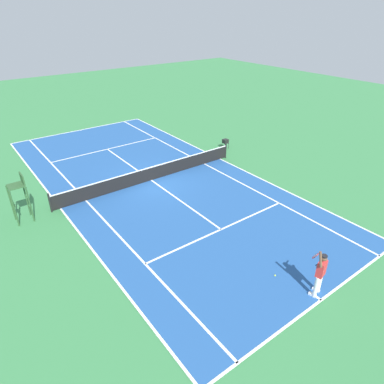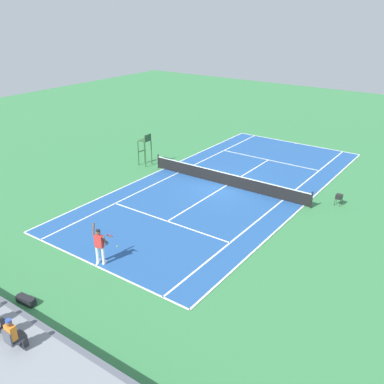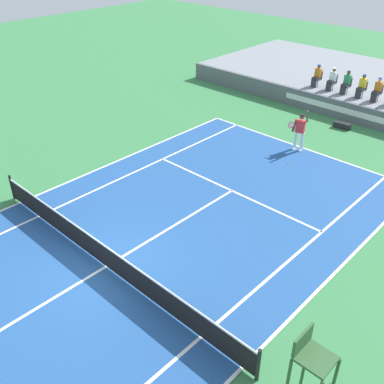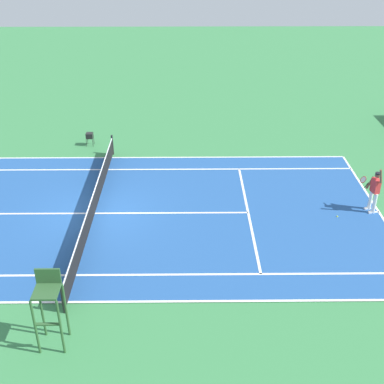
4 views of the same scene
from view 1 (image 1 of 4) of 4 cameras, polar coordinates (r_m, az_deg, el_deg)
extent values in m
plane|color=#387F47|center=(20.74, -6.76, 1.87)|extent=(80.00, 80.00, 0.00)
cube|color=#235193|center=(20.74, -6.77, 1.90)|extent=(10.98, 23.78, 0.02)
cube|color=white|center=(13.63, 20.85, -16.58)|extent=(10.98, 0.10, 0.01)
cube|color=white|center=(30.93, -18.23, 9.84)|extent=(10.98, 0.10, 0.01)
cube|color=white|center=(23.64, 4.79, 5.52)|extent=(0.10, 23.78, 0.01)
cube|color=white|center=(19.00, -21.15, -2.65)|extent=(0.10, 23.78, 0.01)
cube|color=white|center=(22.82, 2.16, 4.72)|extent=(0.10, 23.78, 0.01)
cube|color=white|center=(19.31, -17.30, -1.43)|extent=(0.10, 23.78, 0.01)
cube|color=white|center=(16.23, 4.89, -6.27)|extent=(8.22, 0.10, 0.01)
cube|color=white|center=(26.04, -14.01, 6.99)|extent=(8.22, 0.10, 0.01)
cube|color=white|center=(20.73, -6.77, 1.93)|extent=(0.10, 12.80, 0.01)
cube|color=white|center=(13.67, 20.50, -16.38)|extent=(0.10, 0.20, 0.01)
cube|color=white|center=(30.84, -18.17, 9.80)|extent=(0.10, 0.20, 0.01)
cylinder|color=black|center=(23.72, 5.67, 6.90)|extent=(0.10, 0.10, 1.07)
cylinder|color=black|center=(18.68, -22.71, -1.71)|extent=(0.10, 0.10, 1.07)
cube|color=black|center=(20.53, -6.84, 3.07)|extent=(11.78, 0.02, 0.84)
cube|color=white|center=(20.36, -6.91, 4.13)|extent=(11.78, 0.03, 0.06)
cylinder|color=white|center=(13.40, 20.06, -14.77)|extent=(0.15, 0.15, 0.92)
cylinder|color=white|center=(13.63, 20.58, -14.00)|extent=(0.15, 0.15, 0.92)
cube|color=white|center=(13.68, 19.52, -15.93)|extent=(0.18, 0.30, 0.10)
cube|color=white|center=(13.91, 20.05, -15.16)|extent=(0.18, 0.30, 0.10)
cube|color=red|center=(13.03, 20.89, -11.91)|extent=(0.44, 0.32, 0.60)
sphere|color=brown|center=(12.74, 21.26, -10.30)|extent=(0.22, 0.22, 0.22)
cylinder|color=black|center=(12.69, 21.33, -9.98)|extent=(0.21, 0.21, 0.06)
cylinder|color=brown|center=(12.49, 20.77, -10.54)|extent=(0.14, 0.23, 0.61)
cylinder|color=brown|center=(13.24, 20.93, -11.09)|extent=(0.16, 0.34, 0.56)
cylinder|color=black|center=(13.37, 20.41, -11.25)|extent=(0.08, 0.19, 0.25)
torus|color=red|center=(13.28, 19.99, -10.03)|extent=(0.34, 0.26, 0.26)
cylinder|color=silver|center=(13.28, 19.99, -10.03)|extent=(0.30, 0.22, 0.22)
sphere|color=#D1E533|center=(14.09, 13.76, -13.43)|extent=(0.07, 0.07, 0.07)
cylinder|color=#2D562D|center=(17.98, -27.62, -2.56)|extent=(0.07, 0.07, 1.90)
cylinder|color=#2D562D|center=(18.60, -28.06, -1.64)|extent=(0.07, 0.07, 1.90)
cylinder|color=#2D562D|center=(18.05, -25.50, -1.91)|extent=(0.07, 0.07, 1.90)
cylinder|color=#2D562D|center=(18.66, -26.01, -1.02)|extent=(0.07, 0.07, 1.90)
cube|color=#2D562D|center=(17.89, -27.48, 0.93)|extent=(0.70, 0.70, 0.06)
cube|color=#2D562D|center=(17.82, -26.60, 2.02)|extent=(0.06, 0.70, 0.48)
cube|color=#2D562D|center=(18.25, -27.81, -1.81)|extent=(0.10, 0.70, 0.04)
cube|color=black|center=(25.42, 5.63, 8.48)|extent=(0.36, 0.36, 0.28)
cylinder|color=black|center=(25.77, 5.62, 7.93)|extent=(0.02, 0.02, 0.42)
cylinder|color=black|center=(25.55, 5.05, 7.78)|extent=(0.02, 0.02, 0.42)
cylinder|color=black|center=(25.53, 6.13, 7.71)|extent=(0.02, 0.02, 0.42)
cylinder|color=black|center=(25.32, 5.56, 7.55)|extent=(0.02, 0.02, 0.42)
ellipsoid|color=#D1E533|center=(25.39, 5.64, 8.65)|extent=(0.30, 0.30, 0.12)
camera|label=2|loc=(23.70, 74.82, 13.49)|focal=40.08mm
camera|label=3|loc=(22.19, -41.60, 22.85)|focal=41.46mm
camera|label=4|loc=(15.34, -77.67, 13.66)|focal=47.15mm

